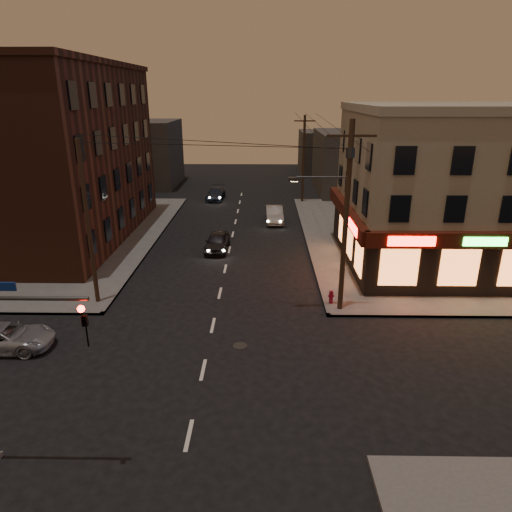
{
  "coord_description": "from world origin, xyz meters",
  "views": [
    {
      "loc": [
        2.56,
        -16.85,
        11.32
      ],
      "look_at": [
        2.2,
        5.72,
        3.2
      ],
      "focal_mm": 32.0,
      "sensor_mm": 36.0,
      "label": 1
    }
  ],
  "objects_px": {
    "sedan_far": "(216,193)",
    "sedan_near": "(217,242)",
    "sedan_mid": "(274,214)",
    "fire_hydrant": "(331,296)",
    "suv_cross": "(5,338)"
  },
  "relations": [
    {
      "from": "sedan_near",
      "to": "fire_hydrant",
      "type": "height_order",
      "value": "sedan_near"
    },
    {
      "from": "sedan_near",
      "to": "fire_hydrant",
      "type": "distance_m",
      "value": 11.9
    },
    {
      "from": "fire_hydrant",
      "to": "sedan_mid",
      "type": "bearing_deg",
      "value": 99.07
    },
    {
      "from": "suv_cross",
      "to": "sedan_near",
      "type": "xyz_separation_m",
      "value": [
        8.51,
        14.3,
        0.08
      ]
    },
    {
      "from": "suv_cross",
      "to": "sedan_far",
      "type": "bearing_deg",
      "value": -14.5
    },
    {
      "from": "sedan_far",
      "to": "fire_hydrant",
      "type": "height_order",
      "value": "sedan_far"
    },
    {
      "from": "sedan_mid",
      "to": "sedan_far",
      "type": "height_order",
      "value": "sedan_mid"
    },
    {
      "from": "sedan_far",
      "to": "sedan_near",
      "type": "bearing_deg",
      "value": -80.91
    },
    {
      "from": "sedan_near",
      "to": "sedan_mid",
      "type": "relative_size",
      "value": 0.93
    },
    {
      "from": "sedan_mid",
      "to": "fire_hydrant",
      "type": "relative_size",
      "value": 5.7
    },
    {
      "from": "sedan_mid",
      "to": "sedan_far",
      "type": "distance_m",
      "value": 11.43
    },
    {
      "from": "suv_cross",
      "to": "sedan_mid",
      "type": "bearing_deg",
      "value": -32.88
    },
    {
      "from": "sedan_near",
      "to": "sedan_mid",
      "type": "height_order",
      "value": "sedan_mid"
    },
    {
      "from": "suv_cross",
      "to": "sedan_mid",
      "type": "height_order",
      "value": "sedan_mid"
    },
    {
      "from": "sedan_mid",
      "to": "sedan_far",
      "type": "xyz_separation_m",
      "value": [
        -6.37,
        9.49,
        -0.07
      ]
    }
  ]
}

